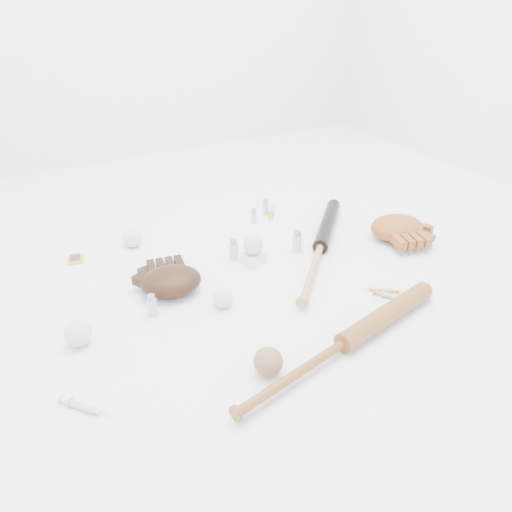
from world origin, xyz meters
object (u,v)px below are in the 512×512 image
pedestal (253,258)px  glove_dark (171,281)px  bat_wood (344,343)px  bat_dark (320,246)px

pedestal → glove_dark: bearing=-173.8°
bat_wood → glove_dark: glove_dark is taller
bat_dark → pedestal: (-0.26, 0.06, -0.01)m
bat_wood → bat_dark: bearing=49.0°
bat_wood → glove_dark: size_ratio=3.47×
bat_wood → pedestal: bat_wood is taller
bat_wood → glove_dark: (-0.31, 0.52, 0.01)m
glove_dark → pedestal: size_ratio=3.45×
bat_dark → bat_wood: 0.57m
bat_dark → glove_dark: bearing=131.6°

